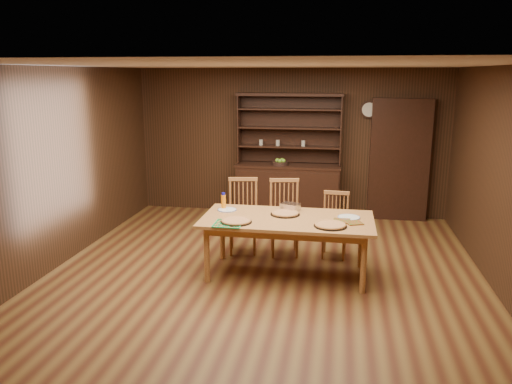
% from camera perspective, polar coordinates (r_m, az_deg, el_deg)
% --- Properties ---
extents(floor, '(6.00, 6.00, 0.00)m').
position_cam_1_polar(floor, '(6.44, 0.93, -9.48)').
color(floor, brown).
rests_on(floor, ground).
extents(room_shell, '(6.00, 6.00, 6.00)m').
position_cam_1_polar(room_shell, '(6.00, 0.99, 4.52)').
color(room_shell, silver).
rests_on(room_shell, floor).
extents(china_hutch, '(1.84, 0.52, 2.17)m').
position_cam_1_polar(china_hutch, '(8.87, 3.68, 0.96)').
color(china_hutch, black).
rests_on(china_hutch, floor).
extents(doorway, '(1.00, 0.18, 2.10)m').
position_cam_1_polar(doorway, '(8.94, 16.05, 3.53)').
color(doorway, black).
rests_on(doorway, floor).
extents(wall_clock, '(0.30, 0.05, 0.30)m').
position_cam_1_polar(wall_clock, '(8.85, 12.79, 9.17)').
color(wall_clock, black).
rests_on(wall_clock, room_shell).
extents(dining_table, '(2.13, 1.06, 0.75)m').
position_cam_1_polar(dining_table, '(6.25, 3.59, -3.59)').
color(dining_table, '#CB8746').
rests_on(dining_table, floor).
extents(chair_left, '(0.50, 0.48, 1.06)m').
position_cam_1_polar(chair_left, '(7.13, -1.49, -2.39)').
color(chair_left, '#B3793D').
rests_on(chair_left, floor).
extents(chair_center, '(0.50, 0.49, 1.06)m').
position_cam_1_polar(chair_center, '(7.05, 3.25, -2.57)').
color(chair_center, '#B3793D').
rests_on(chair_center, floor).
extents(chair_right, '(0.40, 0.38, 0.91)m').
position_cam_1_polar(chair_right, '(7.05, 9.02, -3.46)').
color(chair_right, '#B3793D').
rests_on(chair_right, floor).
extents(pizza_left, '(0.38, 0.38, 0.04)m').
position_cam_1_polar(pizza_left, '(6.04, -2.28, -3.32)').
color(pizza_left, black).
rests_on(pizza_left, dining_table).
extents(pizza_right, '(0.39, 0.39, 0.04)m').
position_cam_1_polar(pizza_right, '(5.94, 8.50, -3.75)').
color(pizza_right, black).
rests_on(pizza_right, dining_table).
extents(pizza_center, '(0.38, 0.38, 0.04)m').
position_cam_1_polar(pizza_center, '(6.37, 3.36, -2.45)').
color(pizza_center, black).
rests_on(pizza_center, dining_table).
extents(cooling_rack, '(0.34, 0.34, 0.01)m').
position_cam_1_polar(cooling_rack, '(5.98, -3.19, -3.61)').
color(cooling_rack, '#0CA856').
rests_on(cooling_rack, dining_table).
extents(plate_left, '(0.25, 0.25, 0.02)m').
position_cam_1_polar(plate_left, '(6.56, -3.32, -2.04)').
color(plate_left, white).
rests_on(plate_left, dining_table).
extents(plate_right, '(0.28, 0.28, 0.02)m').
position_cam_1_polar(plate_right, '(6.32, 10.56, -2.86)').
color(plate_right, white).
rests_on(plate_right, dining_table).
extents(foil_dish, '(0.28, 0.24, 0.09)m').
position_cam_1_polar(foil_dish, '(6.57, 3.94, -1.69)').
color(foil_dish, silver).
rests_on(foil_dish, dining_table).
extents(juice_bottle, '(0.06, 0.06, 0.22)m').
position_cam_1_polar(juice_bottle, '(6.62, -3.73, -1.08)').
color(juice_bottle, orange).
rests_on(juice_bottle, dining_table).
extents(pot_holder_a, '(0.24, 0.24, 0.01)m').
position_cam_1_polar(pot_holder_a, '(6.11, 11.13, -3.47)').
color(pot_holder_a, '#A41912').
rests_on(pot_holder_a, dining_table).
extents(pot_holder_b, '(0.21, 0.21, 0.02)m').
position_cam_1_polar(pot_holder_b, '(6.16, 9.78, -3.28)').
color(pot_holder_b, '#A41912').
rests_on(pot_holder_b, dining_table).
extents(fruit_bowl, '(0.30, 0.30, 0.12)m').
position_cam_1_polar(fruit_bowl, '(8.75, 2.78, 3.38)').
color(fruit_bowl, black).
rests_on(fruit_bowl, china_hutch).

